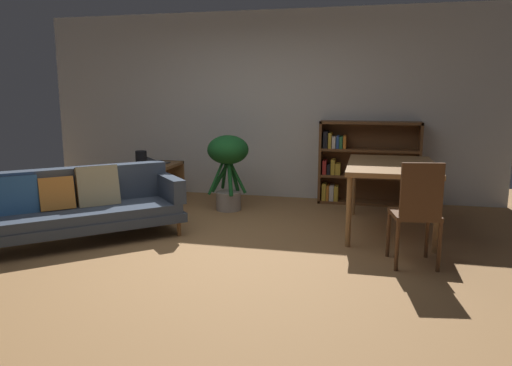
{
  "coord_description": "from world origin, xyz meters",
  "views": [
    {
      "loc": [
        1.54,
        -4.32,
        1.55
      ],
      "look_at": [
        0.37,
        0.59,
        0.59
      ],
      "focal_mm": 33.73,
      "sensor_mm": 36.0,
      "label": 1
    }
  ],
  "objects_px": {
    "media_console": "(156,187)",
    "dining_chair_near": "(417,209)",
    "desk_speaker": "(141,160)",
    "potted_floor_plant": "(228,160)",
    "open_laptop": "(155,162)",
    "bookshelf": "(362,163)",
    "fabric_couch": "(77,204)",
    "dining_table": "(391,170)"
  },
  "relations": [
    {
      "from": "desk_speaker",
      "to": "bookshelf",
      "type": "height_order",
      "value": "bookshelf"
    },
    {
      "from": "open_laptop",
      "to": "dining_chair_near",
      "type": "xyz_separation_m",
      "value": [
        3.37,
        -1.86,
        -0.04
      ]
    },
    {
      "from": "media_console",
      "to": "dining_chair_near",
      "type": "distance_m",
      "value": 3.67
    },
    {
      "from": "dining_table",
      "to": "bookshelf",
      "type": "relative_size",
      "value": 1.05
    },
    {
      "from": "fabric_couch",
      "to": "bookshelf",
      "type": "height_order",
      "value": "bookshelf"
    },
    {
      "from": "dining_table",
      "to": "desk_speaker",
      "type": "bearing_deg",
      "value": 175.74
    },
    {
      "from": "open_laptop",
      "to": "bookshelf",
      "type": "height_order",
      "value": "bookshelf"
    },
    {
      "from": "bookshelf",
      "to": "dining_table",
      "type": "bearing_deg",
      "value": -76.5
    },
    {
      "from": "dining_chair_near",
      "to": "open_laptop",
      "type": "bearing_deg",
      "value": 151.11
    },
    {
      "from": "media_console",
      "to": "open_laptop",
      "type": "distance_m",
      "value": 0.38
    },
    {
      "from": "fabric_couch",
      "to": "dining_table",
      "type": "relative_size",
      "value": 1.42
    },
    {
      "from": "media_console",
      "to": "dining_chair_near",
      "type": "bearing_deg",
      "value": -26.97
    },
    {
      "from": "fabric_couch",
      "to": "dining_chair_near",
      "type": "distance_m",
      "value": 3.41
    },
    {
      "from": "open_laptop",
      "to": "dining_table",
      "type": "relative_size",
      "value": 0.28
    },
    {
      "from": "fabric_couch",
      "to": "open_laptop",
      "type": "bearing_deg",
      "value": 88.8
    },
    {
      "from": "bookshelf",
      "to": "dining_chair_near",
      "type": "bearing_deg",
      "value": -78.26
    },
    {
      "from": "bookshelf",
      "to": "media_console",
      "type": "bearing_deg",
      "value": -162.96
    },
    {
      "from": "open_laptop",
      "to": "media_console",
      "type": "bearing_deg",
      "value": -62.05
    },
    {
      "from": "fabric_couch",
      "to": "desk_speaker",
      "type": "xyz_separation_m",
      "value": [
        0.09,
        1.32,
        0.29
      ]
    },
    {
      "from": "desk_speaker",
      "to": "potted_floor_plant",
      "type": "relative_size",
      "value": 0.24
    },
    {
      "from": "media_console",
      "to": "dining_table",
      "type": "distance_m",
      "value": 3.16
    },
    {
      "from": "potted_floor_plant",
      "to": "media_console",
      "type": "bearing_deg",
      "value": 179.87
    },
    {
      "from": "potted_floor_plant",
      "to": "bookshelf",
      "type": "height_order",
      "value": "bookshelf"
    },
    {
      "from": "potted_floor_plant",
      "to": "dining_chair_near",
      "type": "bearing_deg",
      "value": -36.65
    },
    {
      "from": "desk_speaker",
      "to": "potted_floor_plant",
      "type": "xyz_separation_m",
      "value": [
        1.09,
        0.31,
        -0.01
      ]
    },
    {
      "from": "bookshelf",
      "to": "fabric_couch",
      "type": "bearing_deg",
      "value": -139.47
    },
    {
      "from": "fabric_couch",
      "to": "open_laptop",
      "type": "xyz_separation_m",
      "value": [
        0.04,
        1.83,
        0.19
      ]
    },
    {
      "from": "potted_floor_plant",
      "to": "dining_table",
      "type": "xyz_separation_m",
      "value": [
        2.04,
        -0.54,
        0.04
      ]
    },
    {
      "from": "open_laptop",
      "to": "bookshelf",
      "type": "distance_m",
      "value": 2.92
    },
    {
      "from": "open_laptop",
      "to": "dining_chair_near",
      "type": "relative_size",
      "value": 0.42
    },
    {
      "from": "open_laptop",
      "to": "potted_floor_plant",
      "type": "distance_m",
      "value": 1.16
    },
    {
      "from": "potted_floor_plant",
      "to": "open_laptop",
      "type": "bearing_deg",
      "value": 170.05
    },
    {
      "from": "open_laptop",
      "to": "desk_speaker",
      "type": "bearing_deg",
      "value": -83.89
    },
    {
      "from": "open_laptop",
      "to": "dining_table",
      "type": "distance_m",
      "value": 3.27
    },
    {
      "from": "potted_floor_plant",
      "to": "bookshelf",
      "type": "xyz_separation_m",
      "value": [
        1.71,
        0.84,
        -0.1
      ]
    },
    {
      "from": "media_console",
      "to": "desk_speaker",
      "type": "bearing_deg",
      "value": -99.11
    },
    {
      "from": "media_console",
      "to": "potted_floor_plant",
      "type": "distance_m",
      "value": 1.11
    },
    {
      "from": "dining_table",
      "to": "dining_chair_near",
      "type": "relative_size",
      "value": 1.49
    },
    {
      "from": "dining_chair_near",
      "to": "fabric_couch",
      "type": "bearing_deg",
      "value": 179.44
    },
    {
      "from": "media_console",
      "to": "desk_speaker",
      "type": "relative_size",
      "value": 4.62
    },
    {
      "from": "media_console",
      "to": "desk_speaker",
      "type": "distance_m",
      "value": 0.52
    },
    {
      "from": "fabric_couch",
      "to": "media_console",
      "type": "distance_m",
      "value": 1.64
    }
  ]
}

